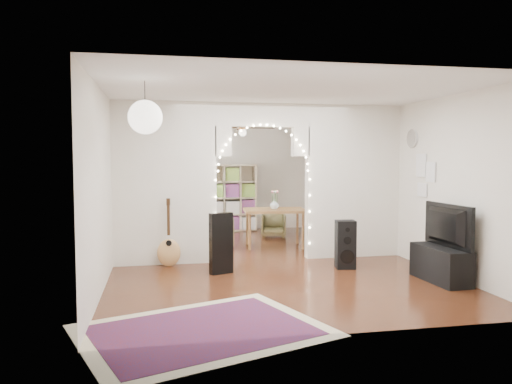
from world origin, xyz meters
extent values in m
plane|color=black|center=(0.00, 0.00, 0.00)|extent=(7.50, 7.50, 0.00)
cube|color=white|center=(0.00, 0.00, 2.70)|extent=(5.00, 7.50, 0.02)
cube|color=silver|center=(0.00, 3.75, 1.35)|extent=(5.00, 0.02, 2.70)
cube|color=silver|center=(0.00, -3.75, 1.35)|extent=(5.00, 0.02, 2.70)
cube|color=silver|center=(-2.50, 0.00, 1.35)|extent=(0.02, 7.50, 2.70)
cube|color=silver|center=(2.50, 0.00, 1.35)|extent=(0.02, 7.50, 2.70)
cube|color=silver|center=(-1.65, 0.00, 1.35)|extent=(1.70, 0.20, 2.70)
cube|color=silver|center=(1.65, 0.00, 1.35)|extent=(1.70, 0.20, 2.70)
cube|color=silver|center=(0.00, 0.00, 2.50)|extent=(1.60, 0.20, 0.40)
cube|color=white|center=(-2.47, 1.80, 1.50)|extent=(0.04, 1.20, 1.40)
cylinder|color=white|center=(2.48, -0.60, 2.10)|extent=(0.03, 0.31, 0.31)
sphere|color=white|center=(-1.90, -2.40, 2.25)|extent=(0.40, 0.40, 0.40)
cube|color=maroon|center=(-1.34, -3.40, 0.01)|extent=(2.88, 2.51, 0.02)
cube|color=black|center=(-0.83, -0.91, 0.47)|extent=(0.38, 0.23, 0.94)
ellipsoid|color=tan|center=(-1.60, -0.25, 0.40)|extent=(0.40, 0.25, 0.45)
cube|color=#321D0D|center=(-1.60, -0.25, 0.78)|extent=(0.05, 0.04, 0.52)
cube|color=#321D0D|center=(-1.60, -0.25, 1.06)|extent=(0.06, 0.05, 0.11)
ellipsoid|color=brown|center=(-0.78, -0.65, 0.14)|extent=(0.33, 0.43, 0.27)
sphere|color=brown|center=(-0.82, -0.80, 0.27)|extent=(0.19, 0.19, 0.16)
cone|color=brown|center=(-0.86, -0.80, 0.35)|extent=(0.05, 0.05, 0.06)
cone|color=brown|center=(-0.78, -0.80, 0.35)|extent=(0.05, 0.05, 0.06)
cylinder|color=brown|center=(-0.73, -0.45, 0.05)|extent=(0.10, 0.25, 0.08)
cube|color=black|center=(1.17, -0.92, 0.39)|extent=(0.33, 0.30, 0.77)
cylinder|color=black|center=(1.16, -1.05, 0.21)|extent=(0.22, 0.05, 0.22)
cylinder|color=black|center=(1.16, -1.05, 0.47)|extent=(0.12, 0.04, 0.12)
cylinder|color=black|center=(1.16, -1.05, 0.64)|extent=(0.07, 0.03, 0.07)
cube|color=black|center=(2.20, -2.00, 0.25)|extent=(0.45, 1.02, 0.50)
imported|color=black|center=(2.20, -2.00, 0.81)|extent=(0.19, 1.08, 0.62)
cube|color=#C2AC8C|center=(-0.21, 3.50, 0.80)|extent=(1.61, 0.62, 1.61)
cube|color=brown|center=(0.50, 1.18, 0.73)|extent=(1.27, 0.92, 0.05)
cylinder|color=brown|center=(-0.05, 0.92, 0.35)|extent=(0.05, 0.05, 0.70)
cylinder|color=brown|center=(0.98, 0.81, 0.35)|extent=(0.05, 0.05, 0.70)
cylinder|color=brown|center=(0.01, 1.55, 0.35)|extent=(0.05, 0.05, 0.70)
cylinder|color=brown|center=(1.05, 1.45, 0.35)|extent=(0.05, 0.05, 0.70)
imported|color=white|center=(0.50, 1.18, 0.85)|extent=(0.20, 0.20, 0.19)
imported|color=#4F4827|center=(-0.59, 1.33, 0.28)|extent=(0.68, 0.69, 0.56)
imported|color=#4F4827|center=(0.76, 2.38, 0.26)|extent=(0.65, 0.67, 0.51)
camera|label=1|loc=(-1.76, -8.41, 1.78)|focal=35.00mm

